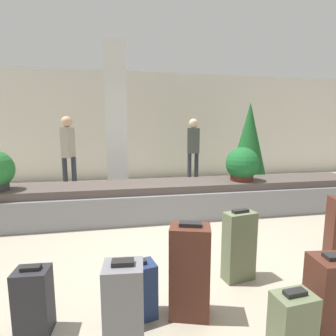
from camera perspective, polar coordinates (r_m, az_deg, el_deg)
The scene contains 15 objects.
ground_plane at distance 3.17m, azimuth 6.14°, elevation -19.67°, with size 18.00×18.00×0.00m, color #9E937F.
back_wall at distance 8.21m, azimuth -5.06°, elevation 9.14°, with size 18.00×0.06×3.20m.
carousel at distance 4.61m, azimuth -0.00°, elevation -6.80°, with size 7.52×0.96×0.58m.
pillar at distance 5.57m, azimuth -11.12°, elevation 9.38°, with size 0.42×0.42×3.20m.
suitcase_0 at distance 2.13m, azimuth 25.45°, elevation -28.81°, with size 0.27×0.19×0.49m.
suitcase_1 at distance 2.79m, azimuth 15.20°, elevation -16.05°, with size 0.33×0.21×0.72m.
suitcase_2 at distance 2.38m, azimuth 32.29°, elevation -22.83°, with size 0.34×0.28×0.64m.
suitcase_3 at distance 1.92m, azimuth -9.52°, elevation -28.67°, with size 0.27×0.23×0.69m.
suitcase_5 at distance 2.29m, azimuth -7.05°, elevation -25.12°, with size 0.35×0.25×0.48m.
suitcase_7 at distance 2.35m, azimuth -27.22°, elevation -24.37°, with size 0.25×0.20×0.53m.
suitcase_8 at distance 2.24m, azimuth 4.74°, elevation -21.43°, with size 0.36×0.30×0.78m.
potted_plant_1 at distance 4.84m, azimuth 15.84°, elevation 0.65°, with size 0.58×0.58×0.60m.
traveler_0 at distance 6.41m, azimuth -20.91°, elevation 4.18°, with size 0.31×0.36×1.78m.
traveler_1 at distance 7.11m, azimuth 5.50°, elevation 5.00°, with size 0.35×0.25×1.77m.
decorated_tree at distance 6.59m, azimuth 17.19°, elevation 5.04°, with size 0.95×0.95×2.12m.
Camera 1 is at (-0.84, -2.67, 1.49)m, focal length 28.00 mm.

